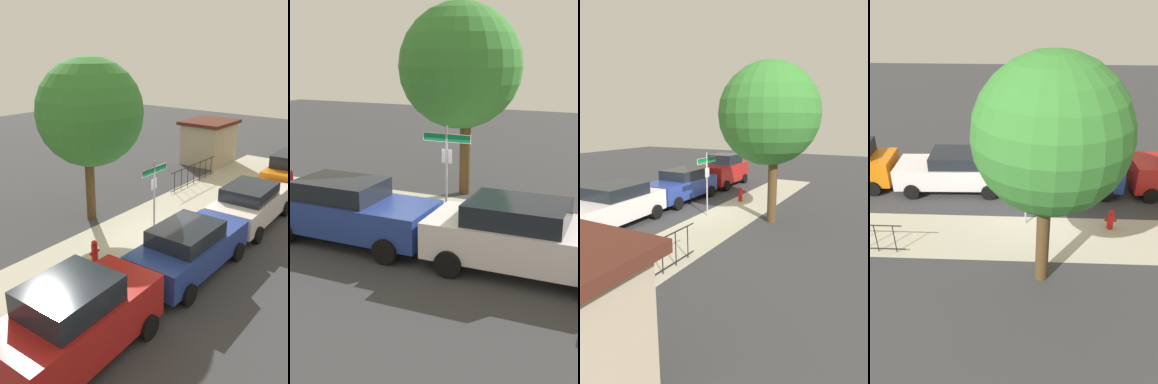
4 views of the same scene
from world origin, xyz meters
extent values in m
plane|color=#38383A|center=(0.00, 0.00, 0.00)|extent=(60.00, 60.00, 0.00)
cube|color=#B4AE97|center=(2.00, 1.30, 0.00)|extent=(24.00, 2.60, 0.00)
cylinder|color=#9EA0A5|center=(0.44, 0.40, 1.44)|extent=(0.07, 0.07, 2.88)
cube|color=#0F723D|center=(0.44, 0.40, 2.53)|extent=(1.48, 0.02, 0.22)
cube|color=white|center=(0.44, 0.40, 2.53)|extent=(1.51, 0.02, 0.25)
cube|color=silver|center=(0.44, 0.42, 1.98)|extent=(0.32, 0.02, 0.42)
cylinder|color=#50391F|center=(-0.09, 3.29, 1.32)|extent=(0.38, 0.38, 2.65)
sphere|color=#25862E|center=(0.04, 3.03, 4.13)|extent=(3.11, 3.11, 3.11)
sphere|color=#367F31|center=(-0.20, 3.01, 4.49)|extent=(4.16, 4.16, 4.16)
sphere|color=#2C772E|center=(-0.13, 2.65, 4.22)|extent=(3.09, 3.09, 3.09)
cube|color=#B21B19|center=(-6.00, -2.27, 0.89)|extent=(4.23, 1.97, 1.15)
cube|color=black|center=(-6.25, -2.28, 1.77)|extent=(2.06, 1.68, 0.62)
cylinder|color=black|center=(-4.61, -1.30, 0.32)|extent=(0.65, 0.24, 0.64)
cylinder|color=black|center=(-4.55, -3.14, 0.32)|extent=(0.65, 0.24, 0.64)
cylinder|color=black|center=(-7.45, -1.40, 0.32)|extent=(0.65, 0.24, 0.64)
cube|color=navy|center=(-1.20, -2.25, 0.76)|extent=(4.62, 1.87, 0.87)
cube|color=black|center=(-1.48, -2.25, 1.44)|extent=(2.22, 1.64, 0.50)
cylinder|color=black|center=(0.36, -1.31, 0.32)|extent=(0.64, 0.22, 0.64)
cylinder|color=black|center=(0.37, -3.16, 0.32)|extent=(0.64, 0.22, 0.64)
cylinder|color=black|center=(-2.77, -1.33, 0.32)|extent=(0.64, 0.22, 0.64)
cylinder|color=black|center=(-2.76, -3.18, 0.32)|extent=(0.64, 0.22, 0.64)
cube|color=white|center=(3.60, -2.18, 0.76)|extent=(4.74, 2.02, 0.87)
cube|color=black|center=(3.32, -2.19, 1.44)|extent=(2.30, 1.72, 0.50)
cylinder|color=black|center=(5.16, -1.19, 0.32)|extent=(0.65, 0.24, 0.64)
cylinder|color=black|center=(5.22, -3.07, 0.32)|extent=(0.65, 0.24, 0.64)
cylinder|color=black|center=(1.98, -1.29, 0.32)|extent=(0.65, 0.24, 0.64)
cylinder|color=black|center=(2.04, -3.17, 0.32)|extent=(0.65, 0.24, 0.64)
cylinder|color=black|center=(9.86, -1.24, 0.32)|extent=(0.65, 0.25, 0.64)
cylinder|color=black|center=(6.85, -1.38, 0.32)|extent=(0.65, 0.25, 0.64)
cylinder|color=black|center=(6.54, 2.30, 1.05)|extent=(4.29, 0.04, 0.04)
cylinder|color=black|center=(6.54, 2.30, 0.12)|extent=(4.29, 0.04, 0.04)
cylinder|color=black|center=(4.70, 2.30, 0.53)|extent=(0.03, 0.03, 1.05)
cylinder|color=black|center=(5.31, 2.30, 0.53)|extent=(0.03, 0.03, 1.05)
cylinder|color=black|center=(5.93, 2.30, 0.53)|extent=(0.03, 0.03, 1.05)
cylinder|color=black|center=(6.54, 2.30, 0.53)|extent=(0.03, 0.03, 1.05)
cylinder|color=black|center=(7.15, 2.30, 0.53)|extent=(0.03, 0.03, 1.05)
cylinder|color=black|center=(7.77, 2.30, 0.53)|extent=(0.03, 0.03, 1.05)
cylinder|color=black|center=(8.38, 2.30, 0.53)|extent=(0.03, 0.03, 1.05)
cube|color=tan|center=(10.68, 3.80, 1.22)|extent=(2.82, 2.39, 2.44)
cube|color=#4C2319|center=(10.68, 3.80, 2.54)|extent=(3.18, 2.75, 0.20)
cylinder|color=red|center=(-2.64, 0.60, 0.31)|extent=(0.22, 0.22, 0.62)
sphere|color=red|center=(-2.64, 0.60, 0.68)|extent=(0.20, 0.20, 0.20)
cylinder|color=red|center=(-2.80, 0.60, 0.34)|extent=(0.10, 0.09, 0.09)
cylinder|color=red|center=(-2.48, 0.60, 0.34)|extent=(0.10, 0.09, 0.09)
camera|label=1|loc=(-11.06, -8.07, 6.79)|focal=37.50mm
camera|label=2|loc=(5.89, -12.26, 4.90)|focal=44.51mm
camera|label=3|loc=(12.31, 7.72, 4.19)|focal=29.61mm
camera|label=4|loc=(0.34, 11.91, 7.89)|focal=34.76mm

